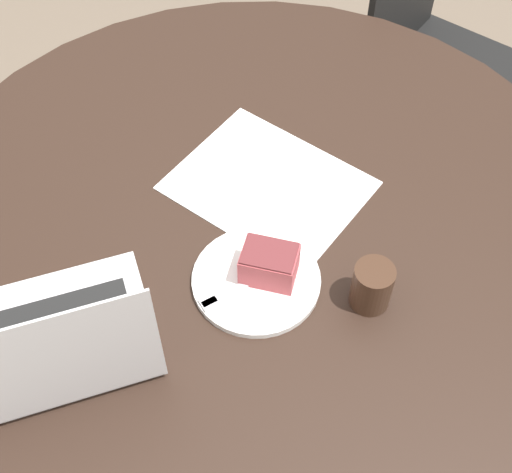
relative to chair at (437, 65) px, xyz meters
name	(u,v)px	position (x,y,z in m)	size (l,w,h in m)	color
ground_plane	(256,396)	(0.10, 0.94, -0.46)	(12.00, 12.00, 0.00)	#6B5B4C
dining_table	(256,262)	(0.10, 0.94, 0.17)	(1.32, 1.32, 0.76)	black
chair	(437,65)	(0.00, 0.00, 0.00)	(0.49, 0.49, 0.88)	black
paper_document	(268,185)	(0.12, 0.85, 0.30)	(0.38, 0.33, 0.00)	white
plate	(256,280)	(0.04, 1.06, 0.31)	(0.22, 0.22, 0.01)	white
cake_slice	(269,264)	(0.02, 1.04, 0.34)	(0.10, 0.08, 0.06)	#B74C51
fork	(237,288)	(0.06, 1.09, 0.32)	(0.11, 0.16, 0.00)	silver
coffee_glass	(372,286)	(-0.14, 1.01, 0.34)	(0.07, 0.07, 0.09)	#3D2619
laptop	(51,344)	(0.26, 1.33, 0.35)	(0.40, 0.40, 0.25)	silver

